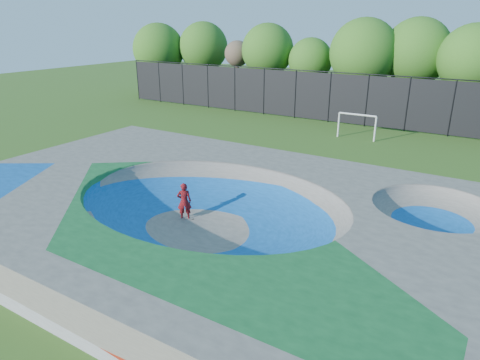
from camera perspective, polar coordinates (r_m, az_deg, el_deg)
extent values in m
plane|color=#2E5317|center=(16.94, -4.03, -6.79)|extent=(120.00, 120.00, 0.00)
cube|color=gray|center=(16.61, -4.09, -4.48)|extent=(22.00, 14.00, 1.50)
imported|color=red|center=(17.67, -7.45, -2.85)|extent=(0.70, 0.66, 1.60)
cube|color=black|center=(17.99, -7.34, -5.13)|extent=(0.79, 0.56, 0.05)
cylinder|color=silver|center=(31.37, 13.00, 7.20)|extent=(0.12, 0.12, 1.72)
cylinder|color=silver|center=(30.68, 17.58, 6.48)|extent=(0.12, 0.12, 1.72)
cylinder|color=silver|center=(30.82, 15.41, 8.40)|extent=(2.58, 0.12, 0.12)
cylinder|color=black|center=(47.07, -13.48, 12.82)|extent=(0.09, 0.09, 4.00)
cylinder|color=black|center=(45.02, -10.68, 12.70)|extent=(0.09, 0.09, 4.00)
cylinder|color=black|center=(43.09, -7.62, 12.54)|extent=(0.09, 0.09, 4.00)
cylinder|color=black|center=(41.29, -4.30, 12.32)|extent=(0.09, 0.09, 4.00)
cylinder|color=black|center=(39.63, -0.68, 12.04)|extent=(0.09, 0.09, 4.00)
cylinder|color=black|center=(38.14, 3.22, 11.69)|extent=(0.09, 0.09, 4.00)
cylinder|color=black|center=(36.83, 7.41, 11.25)|extent=(0.09, 0.09, 4.00)
cylinder|color=black|center=(35.73, 11.86, 10.71)|extent=(0.09, 0.09, 4.00)
cylinder|color=black|center=(34.85, 16.55, 10.07)|extent=(0.09, 0.09, 4.00)
cylinder|color=black|center=(34.21, 21.43, 9.34)|extent=(0.09, 0.09, 4.00)
cylinder|color=black|center=(33.82, 26.44, 8.52)|extent=(0.09, 0.09, 4.00)
cube|color=black|center=(34.85, 16.55, 10.07)|extent=(48.00, 0.03, 3.80)
cylinder|color=black|center=(34.57, 16.89, 13.33)|extent=(48.00, 0.08, 0.08)
cylinder|color=#4D3C26|center=(50.11, -10.53, 12.77)|extent=(0.44, 0.44, 2.80)
sphere|color=#2C6019|center=(49.79, -10.80, 16.74)|extent=(5.57, 5.57, 5.57)
cylinder|color=#4D3C26|center=(48.95, -4.77, 13.10)|extent=(0.44, 0.44, 3.21)
sphere|color=#2C6019|center=(48.64, -4.90, 17.28)|extent=(5.26, 5.26, 5.26)
cylinder|color=#4D3C26|center=(45.67, -0.35, 12.88)|extent=(0.44, 0.44, 3.58)
sphere|color=brown|center=(45.39, -0.36, 16.51)|extent=(2.60, 2.60, 2.60)
cylinder|color=#4D3C26|center=(43.08, 3.59, 12.23)|extent=(0.44, 0.44, 3.35)
sphere|color=#2C6019|center=(42.73, 3.70, 16.92)|extent=(4.95, 4.95, 4.95)
cylinder|color=#4D3C26|center=(41.38, 9.13, 11.40)|extent=(0.44, 0.44, 2.94)
sphere|color=#2C6019|center=(41.03, 9.37, 15.50)|extent=(4.00, 4.00, 4.00)
cylinder|color=#4D3C26|center=(39.16, 15.62, 10.60)|extent=(0.44, 0.44, 3.17)
sphere|color=#2C6019|center=(38.75, 16.15, 16.00)|extent=(5.67, 5.67, 5.67)
cylinder|color=#4D3C26|center=(39.72, 21.77, 10.19)|extent=(0.44, 0.44, 3.37)
sphere|color=#2C6019|center=(39.33, 22.50, 15.53)|extent=(5.47, 5.47, 5.47)
cylinder|color=#4D3C26|center=(37.90, 27.74, 8.79)|extent=(0.44, 0.44, 3.25)
sphere|color=#2C6019|center=(37.49, 28.64, 14.06)|extent=(5.10, 5.10, 5.10)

